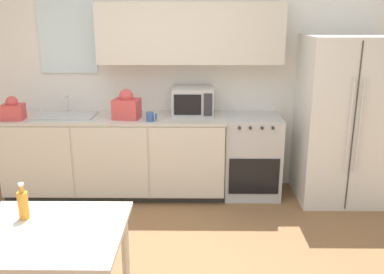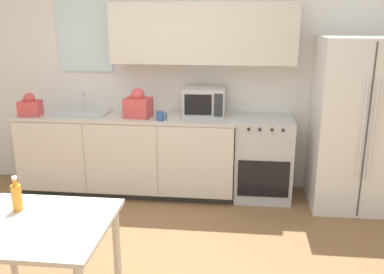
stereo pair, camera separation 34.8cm
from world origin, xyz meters
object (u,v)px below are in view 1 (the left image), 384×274
microwave (193,101)px  coffee_mug (151,117)px  refrigerator (341,120)px  dining_table (49,248)px  oven_range (251,156)px  drink_bottle (23,204)px

microwave → coffee_mug: (-0.45, -0.31, -0.11)m
refrigerator → dining_table: (-2.51, -2.23, -0.27)m
microwave → coffee_mug: bearing=-145.3°
oven_range → microwave: microwave is taller
refrigerator → coffee_mug: 2.09m
microwave → coffee_mug: 0.55m
microwave → dining_table: size_ratio=0.49×
oven_range → dining_table: size_ratio=0.99×
oven_range → drink_bottle: size_ratio=3.78×
oven_range → microwave: bearing=173.7°
oven_range → coffee_mug: size_ratio=8.13×
refrigerator → dining_table: 3.37m
microwave → coffee_mug: microwave is taller
microwave → drink_bottle: microwave is taller
oven_range → drink_bottle: 2.81m
oven_range → microwave: 0.92m
coffee_mug → drink_bottle: bearing=-108.1°
dining_table → oven_range: bearing=56.2°
refrigerator → coffee_mug: bearing=-176.0°
refrigerator → drink_bottle: bearing=-142.6°
refrigerator → microwave: refrigerator is taller
refrigerator → dining_table: bearing=-138.4°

